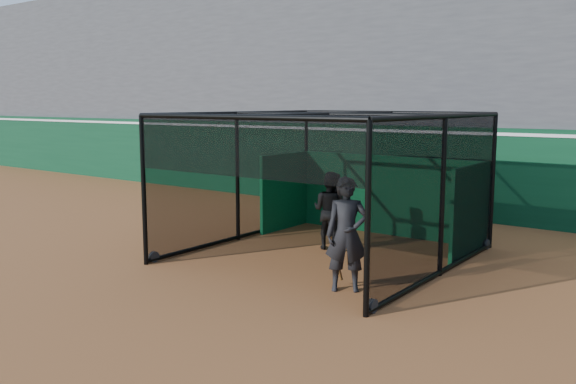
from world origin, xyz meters
The scene contains 6 objects.
ground centered at (0.00, 0.00, 0.00)m, with size 120.00×120.00×0.00m, color brown.
outfield_wall centered at (0.00, 8.50, 1.29)m, with size 50.00×0.50×2.50m.
grandstand centered at (0.00, 12.27, 4.48)m, with size 50.00×7.85×8.95m.
batting_cage centered at (0.69, 2.85, 1.45)m, with size 5.02×5.54×2.91m.
batter centered at (0.41, 3.38, 0.84)m, with size 0.82×0.64×1.69m, color black.
on_deck_player centered at (2.25, 1.04, 0.96)m, with size 0.84×0.77×1.93m.
Camera 1 is at (7.43, -7.53, 3.15)m, focal length 38.00 mm.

